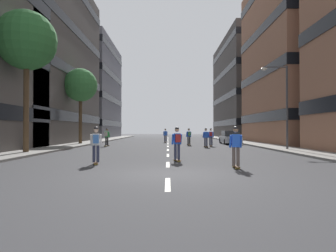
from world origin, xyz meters
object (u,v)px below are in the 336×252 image
streetlamp_right (282,98)px  skater_4 (177,142)px  skater_5 (189,136)px  street_tree_near (27,41)px  skater_0 (211,136)px  skater_2 (165,135)px  skater_6 (107,136)px  skater_7 (236,145)px  street_tree_mid (81,86)px  skater_3 (96,143)px  skater_1 (206,137)px  parked_car_near (230,138)px

streetlamp_right → skater_4: (-8.46, -7.82, -3.12)m
skater_4 → skater_5: size_ratio=1.00×
street_tree_near → skater_0: size_ratio=5.37×
street_tree_near → skater_2: 21.22m
skater_6 → streetlamp_right: bearing=-21.9°
skater_4 → skater_5: (1.71, 15.59, 0.00)m
skater_7 → street_tree_near: bearing=149.3°
street_tree_mid → skater_3: size_ratio=4.60×
skater_5 → skater_7: same height
street_tree_near → skater_1: 16.46m
street_tree_mid → skater_5: 13.05m
street_tree_mid → skater_7: (12.46, -19.76, -5.48)m
skater_6 → skater_2: bearing=57.0°
skater_0 → street_tree_mid: bearing=166.4°
street_tree_mid → skater_7: 24.00m
street_tree_near → skater_5: size_ratio=5.37×
skater_2 → skater_6: same height
street_tree_mid → skater_7: bearing=-57.8°
streetlamp_right → skater_4: bearing=-137.3°
skater_2 → skater_6: size_ratio=1.00×
streetlamp_right → skater_6: 16.42m
streetlamp_right → skater_3: size_ratio=3.65×
skater_2 → skater_4: same height
skater_6 → skater_4: bearing=-64.8°
parked_car_near → skater_7: 21.36m
skater_0 → skater_6: same height
skater_4 → skater_5: 15.69m
street_tree_mid → skater_6: street_tree_mid is taller
streetlamp_right → skater_2: bearing=122.1°
parked_car_near → skater_5: (-4.85, -2.67, 0.32)m
parked_car_near → skater_2: (-7.36, 4.34, 0.29)m
skater_0 → skater_7: same height
skater_0 → skater_2: same height
skater_3 → skater_4: same height
street_tree_mid → skater_1: bearing=-20.6°
skater_3 → skater_4: (3.88, 1.24, 0.00)m
skater_1 → skater_6: bearing=170.0°
skater_0 → streetlamp_right: bearing=-51.3°
skater_1 → skater_3: same height
street_tree_mid → skater_0: size_ratio=4.60×
skater_1 → skater_3: 15.07m
skater_0 → skater_1: (-0.70, -1.58, -0.03)m
skater_1 → skater_2: (-3.84, 10.45, 0.00)m
street_tree_near → skater_7: 15.94m
skater_2 → skater_3: 24.04m
street_tree_near → skater_4: bearing=-25.1°
skater_7 → parked_car_near: bearing=78.8°
street_tree_near → skater_5: street_tree_near is taller
street_tree_near → skater_5: (11.76, 10.89, -6.62)m
parked_car_near → streetlamp_right: size_ratio=0.68×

